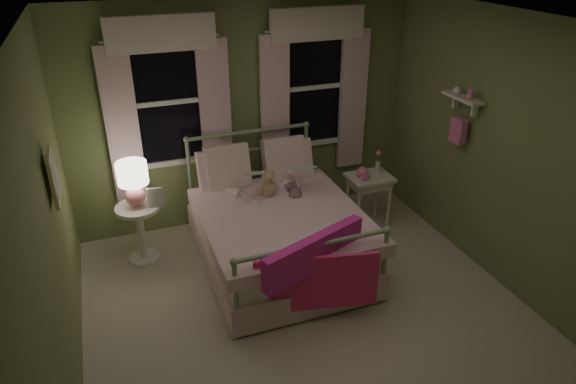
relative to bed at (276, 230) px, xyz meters
name	(u,v)px	position (x,y,z in m)	size (l,w,h in m)	color
room_shell	(316,193)	(0.00, -1.00, 0.92)	(4.20, 4.20, 4.20)	beige
bed	(276,230)	(0.00, 0.00, 0.00)	(1.58, 2.04, 1.18)	white
pink_throw	(315,265)	(0.00, -1.03, 0.23)	(1.08, 0.49, 0.71)	#E12CA7
child_left	(238,172)	(-0.28, 0.42, 0.54)	(0.26, 0.17, 0.70)	#F7D1DD
child_right	(287,165)	(0.28, 0.42, 0.53)	(0.33, 0.26, 0.68)	#F7D1DD
book_left	(244,178)	(-0.28, 0.17, 0.58)	(0.20, 0.27, 0.03)	beige
book_right	(296,173)	(0.28, 0.17, 0.54)	(0.20, 0.27, 0.02)	beige
teddy_bear	(268,185)	(0.00, 0.26, 0.41)	(0.23, 0.19, 0.32)	tan
nightstand_left	(140,225)	(-1.34, 0.53, 0.03)	(0.46, 0.46, 0.65)	white
table_lamp	(133,180)	(-1.34, 0.53, 0.57)	(0.31, 0.31, 0.48)	pink
book_nightstand	(148,207)	(-1.24, 0.45, 0.27)	(0.16, 0.22, 0.02)	beige
nightstand_right	(369,184)	(1.27, 0.34, 0.17)	(0.50, 0.40, 0.64)	white
pink_toy	(363,173)	(1.17, 0.34, 0.32)	(0.14, 0.19, 0.14)	pink
bud_vase	(378,162)	(1.39, 0.39, 0.41)	(0.06, 0.06, 0.28)	white
window_left	(167,97)	(-0.85, 1.03, 1.24)	(1.34, 0.13, 1.96)	black
window_right	(315,82)	(0.85, 1.03, 1.24)	(1.34, 0.13, 1.96)	black
wall_shelf	(461,115)	(1.90, -0.30, 1.14)	(0.15, 0.50, 0.60)	white
framed_picture	(54,177)	(-1.95, -0.40, 1.12)	(0.03, 0.32, 0.42)	beige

